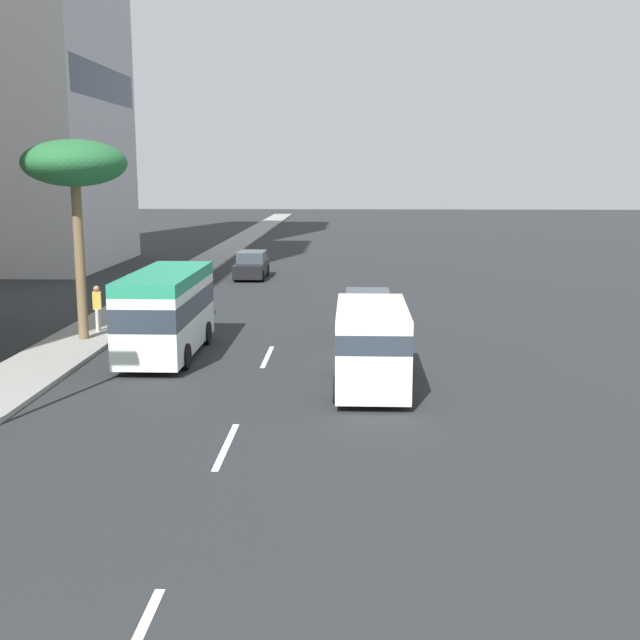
% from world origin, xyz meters
% --- Properties ---
extents(ground_plane, '(198.00, 198.00, 0.00)m').
position_xyz_m(ground_plane, '(31.50, 0.00, 0.00)').
color(ground_plane, '#26282B').
extents(sidewalk_right, '(162.00, 2.59, 0.15)m').
position_xyz_m(sidewalk_right, '(31.50, 7.26, 0.07)').
color(sidewalk_right, gray).
rests_on(sidewalk_right, ground_plane).
extents(lane_stripe_mid, '(3.20, 0.16, 0.01)m').
position_xyz_m(lane_stripe_mid, '(12.35, 0.00, 0.01)').
color(lane_stripe_mid, silver).
rests_on(lane_stripe_mid, ground_plane).
extents(lane_stripe_far, '(3.20, 0.16, 0.01)m').
position_xyz_m(lane_stripe_far, '(21.46, 0.00, 0.01)').
color(lane_stripe_far, silver).
rests_on(lane_stripe_far, ground_plane).
extents(minibus_lead, '(6.58, 2.26, 2.93)m').
position_xyz_m(minibus_lead, '(21.54, 3.48, 1.61)').
color(minibus_lead, silver).
rests_on(minibus_lead, ground_plane).
extents(car_second, '(4.68, 1.91, 1.72)m').
position_xyz_m(car_second, '(25.40, -3.51, 0.81)').
color(car_second, white).
rests_on(car_second, ground_plane).
extents(van_third, '(4.92, 2.16, 2.46)m').
position_xyz_m(van_third, '(17.47, -3.49, 1.41)').
color(van_third, white).
rests_on(van_third, ground_plane).
extents(car_fourth, '(4.28, 1.80, 1.59)m').
position_xyz_m(car_fourth, '(42.03, 3.12, 0.75)').
color(car_fourth, black).
rests_on(car_fourth, ground_plane).
extents(pedestrian_mid_block, '(0.30, 0.36, 1.79)m').
position_xyz_m(pedestrian_mid_block, '(24.97, 7.01, 1.15)').
color(pedestrian_mid_block, beige).
rests_on(pedestrian_mid_block, sidewalk_right).
extents(pedestrian_by_tree, '(0.37, 0.30, 1.67)m').
position_xyz_m(pedestrian_by_tree, '(29.56, 7.01, 1.07)').
color(pedestrian_by_tree, gold).
rests_on(pedestrian_by_tree, sidewalk_right).
extents(palm_tree, '(3.74, 3.74, 7.29)m').
position_xyz_m(palm_tree, '(23.51, 7.09, 6.49)').
color(palm_tree, brown).
rests_on(palm_tree, sidewalk_right).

